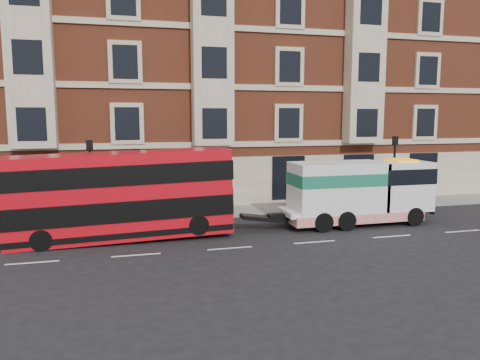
% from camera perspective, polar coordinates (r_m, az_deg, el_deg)
% --- Properties ---
extents(ground, '(120.00, 120.00, 0.00)m').
position_cam_1_polar(ground, '(20.63, -1.25, -8.33)').
color(ground, black).
rests_on(ground, ground).
extents(sidewalk, '(90.00, 3.00, 0.15)m').
position_cam_1_polar(sidewalk, '(27.76, -4.88, -4.00)').
color(sidewalk, slate).
rests_on(sidewalk, ground).
extents(victorian_terrace, '(45.00, 12.00, 20.40)m').
position_cam_1_polar(victorian_terrace, '(34.93, -6.43, 14.87)').
color(victorian_terrace, brown).
rests_on(victorian_terrace, ground).
extents(lamp_post_west, '(0.35, 0.15, 4.35)m').
position_cam_1_polar(lamp_post_west, '(25.70, -17.73, 0.60)').
color(lamp_post_west, black).
rests_on(lamp_post_west, sidewalk).
extents(lamp_post_east, '(0.35, 0.15, 4.35)m').
position_cam_1_polar(lamp_post_east, '(30.57, 18.27, 1.66)').
color(lamp_post_east, black).
rests_on(lamp_post_east, sidewalk).
extents(double_decker_bus, '(10.09, 2.31, 4.08)m').
position_cam_1_polar(double_decker_bus, '(22.27, -14.23, -1.67)').
color(double_decker_bus, red).
rests_on(double_decker_bus, ground).
extents(tow_truck, '(8.07, 2.39, 3.36)m').
position_cam_1_polar(tow_truck, '(25.43, 14.08, -1.37)').
color(tow_truck, white).
rests_on(tow_truck, ground).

